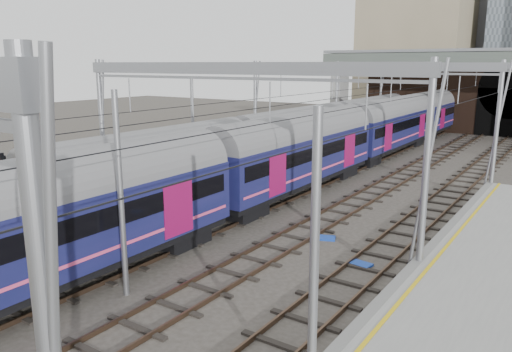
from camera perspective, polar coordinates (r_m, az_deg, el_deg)
The scene contains 10 objects.
ground at distance 17.16m, azimuth -19.72°, elevation -15.07°, with size 160.00×160.00×0.00m, color #38332D.
tracks at distance 27.91m, azimuth 5.79°, elevation -3.50°, with size 14.40×80.00×0.22m.
overhead_line at distance 32.69m, azimuth 11.56°, elevation 10.34°, with size 16.80×80.00×8.00m.
retaining_wall at distance 61.71m, azimuth 23.82°, elevation 8.46°, with size 28.00×2.75×9.00m.
overbridge at distance 56.09m, azimuth 21.52°, elevation 11.34°, with size 28.00×3.00×9.25m.
train_main at distance 37.63m, azimuth 10.92°, elevation 4.48°, with size 2.88×66.53×4.93m.
train_second at distance 38.15m, azimuth 4.52°, elevation 4.53°, with size 2.60×45.21×4.55m.
signal_near_left at distance 21.58m, azimuth -26.65°, elevation -1.83°, with size 0.35×0.45×4.50m.
equip_cover_b at distance 23.04m, azimuth 8.01°, elevation -7.02°, with size 0.83×0.58×0.10m, color #163CA9.
equip_cover_c at distance 20.40m, azimuth 11.93°, elevation -9.85°, with size 0.80×0.57×0.09m, color #163CA9.
Camera 1 is at (12.60, -8.66, 7.79)m, focal length 35.00 mm.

